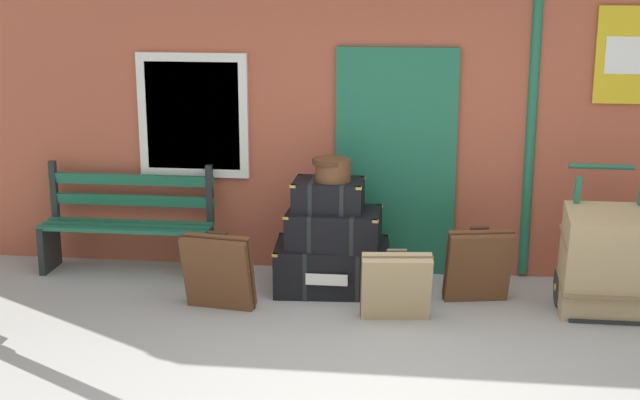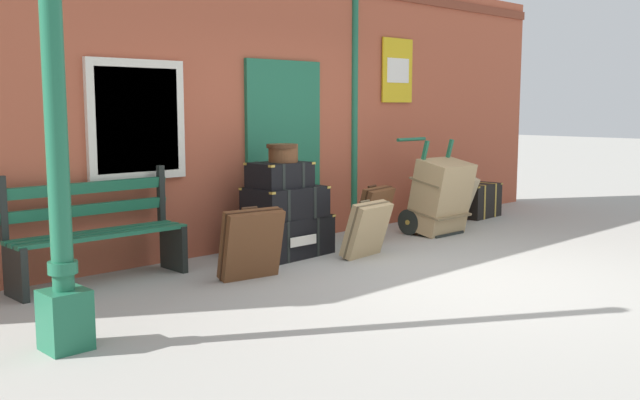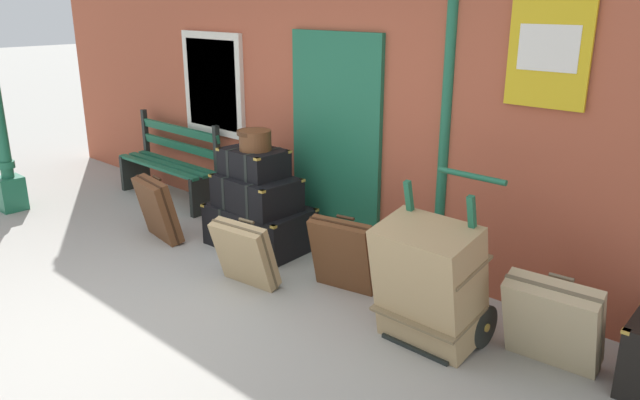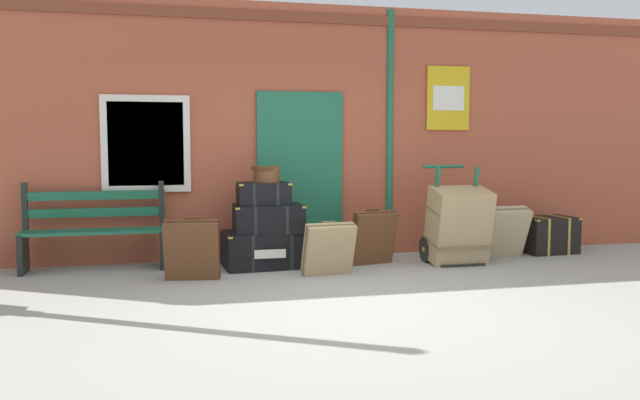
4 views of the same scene
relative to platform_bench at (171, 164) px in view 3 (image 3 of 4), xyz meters
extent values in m
plane|color=#A3A099|center=(2.45, -2.16, -0.44)|extent=(60.00, 60.00, 0.00)
cube|color=#AD5138|center=(2.45, 0.44, 1.16)|extent=(10.40, 0.30, 3.20)
cube|color=#1E6647|center=(2.48, 0.27, 0.61)|extent=(1.10, 0.05, 2.10)
cube|color=#123D2A|center=(2.48, 0.25, 0.61)|extent=(0.06, 0.02, 2.10)
cube|color=silver|center=(0.59, 0.27, 1.01)|extent=(1.04, 0.06, 1.16)
cube|color=silver|center=(0.59, 0.25, 1.01)|extent=(0.88, 0.02, 1.00)
cylinder|color=#1E6647|center=(3.68, 0.29, 1.16)|extent=(0.09, 0.09, 3.14)
cube|color=gold|center=(4.49, 0.27, 1.61)|extent=(0.60, 0.02, 0.84)
cube|color=white|center=(4.49, 0.25, 1.61)|extent=(0.44, 0.01, 0.32)
cube|color=#1E6647|center=(-1.02, -1.55, -0.24)|extent=(0.28, 0.28, 0.40)
cylinder|color=#1E6647|center=(-1.02, -1.55, 0.11)|extent=(0.19, 0.19, 0.08)
cube|color=#1E6647|center=(0.00, -0.20, 0.01)|extent=(1.60, 0.09, 0.04)
cube|color=#1E6647|center=(0.00, -0.06, 0.01)|extent=(1.60, 0.09, 0.04)
cube|color=#1E6647|center=(0.00, 0.08, 0.01)|extent=(1.60, 0.09, 0.04)
cube|color=#1E6647|center=(0.00, 0.14, 0.21)|extent=(1.60, 0.05, 0.10)
cube|color=#1E6647|center=(0.00, 0.14, 0.41)|extent=(1.60, 0.05, 0.10)
cube|color=black|center=(-0.76, -0.06, -0.22)|extent=(0.06, 0.40, 0.45)
cube|color=black|center=(-0.76, 0.14, 0.29)|extent=(0.06, 0.06, 0.56)
cube|color=black|center=(0.76, -0.06, -0.22)|extent=(0.06, 0.40, 0.45)
cube|color=black|center=(0.76, 0.14, 0.29)|extent=(0.06, 0.06, 0.56)
cube|color=black|center=(1.96, -0.28, -0.23)|extent=(1.04, 0.71, 0.42)
cube|color=black|center=(1.74, -0.30, -0.23)|extent=(0.08, 0.65, 0.43)
cube|color=black|center=(2.18, -0.26, -0.23)|extent=(0.08, 0.65, 0.43)
cube|color=#B79338|center=(1.50, -0.61, -0.04)|extent=(0.05, 0.05, 0.02)
cube|color=#B79338|center=(2.46, -0.54, -0.04)|extent=(0.05, 0.05, 0.02)
cube|color=#B79338|center=(1.46, -0.01, -0.04)|extent=(0.05, 0.05, 0.02)
cube|color=#B79338|center=(2.42, 0.05, -0.04)|extent=(0.05, 0.05, 0.02)
cube|color=silver|center=(1.95, -0.63, -0.23)|extent=(0.36, 0.01, 0.10)
cube|color=black|center=(1.98, -0.32, 0.14)|extent=(0.81, 0.55, 0.32)
cube|color=black|center=(1.80, -0.32, 0.14)|extent=(0.05, 0.55, 0.33)
cube|color=black|center=(2.16, -0.32, 0.14)|extent=(0.05, 0.55, 0.33)
cube|color=#B79338|center=(1.59, -0.56, 0.28)|extent=(0.05, 0.05, 0.02)
cube|color=#B79338|center=(2.35, -0.58, 0.28)|extent=(0.05, 0.05, 0.02)
cube|color=#B79338|center=(1.60, -0.06, 0.28)|extent=(0.05, 0.05, 0.02)
cube|color=#B79338|center=(2.36, -0.08, 0.28)|extent=(0.05, 0.05, 0.02)
cube|color=black|center=(1.93, -0.29, 0.43)|extent=(0.60, 0.44, 0.26)
cube|color=black|center=(1.79, -0.29, 0.43)|extent=(0.04, 0.45, 0.27)
cube|color=black|center=(2.06, -0.30, 0.43)|extent=(0.04, 0.45, 0.27)
cube|color=#B79338|center=(1.64, -0.49, 0.54)|extent=(0.05, 0.05, 0.02)
cube|color=#B79338|center=(2.20, -0.50, 0.54)|extent=(0.05, 0.05, 0.02)
cube|color=#B79338|center=(1.65, -0.09, 0.54)|extent=(0.05, 0.05, 0.02)
cube|color=#B79338|center=(2.21, -0.10, 0.54)|extent=(0.05, 0.05, 0.02)
cylinder|color=brown|center=(1.97, -0.31, 0.65)|extent=(0.31, 0.31, 0.19)
cylinder|color=#432715|center=(1.95, -0.31, 0.73)|extent=(0.33, 0.33, 0.04)
cube|color=black|center=(4.22, -0.70, -0.43)|extent=(0.56, 0.28, 0.03)
cube|color=#1E6647|center=(3.97, -0.50, 0.14)|extent=(0.04, 0.34, 1.17)
cube|color=#1E6647|center=(4.47, -0.50, 0.14)|extent=(0.04, 0.34, 1.17)
cylinder|color=#1E6647|center=(4.22, -0.20, 0.72)|extent=(0.54, 0.04, 0.04)
cylinder|color=black|center=(3.90, -0.44, -0.28)|extent=(0.04, 0.32, 0.32)
cylinder|color=#B79338|center=(3.90, -0.44, -0.28)|extent=(0.07, 0.06, 0.06)
cylinder|color=black|center=(4.54, -0.44, -0.28)|extent=(0.04, 0.32, 0.32)
cylinder|color=#B79338|center=(4.54, -0.44, -0.28)|extent=(0.07, 0.06, 0.06)
cube|color=tan|center=(4.22, -0.68, 0.03)|extent=(0.68, 0.60, 0.95)
cube|color=olive|center=(4.22, -0.68, -0.16)|extent=(0.70, 0.46, 0.11)
cube|color=olive|center=(4.22, -0.68, 0.22)|extent=(0.70, 0.46, 0.11)
cube|color=brown|center=(3.22, -0.46, -0.12)|extent=(0.59, 0.40, 0.65)
cylinder|color=#3A2112|center=(3.22, -0.43, 0.21)|extent=(0.16, 0.06, 0.03)
cube|color=#351E10|center=(3.22, -0.46, -0.12)|extent=(0.58, 0.29, 0.64)
cube|color=brown|center=(1.07, -0.88, -0.12)|extent=(0.61, 0.37, 0.65)
cylinder|color=#3A2112|center=(1.07, -0.85, 0.21)|extent=(0.16, 0.05, 0.03)
cube|color=#351E10|center=(1.07, -0.88, -0.12)|extent=(0.60, 0.25, 0.64)
cube|color=tan|center=(2.55, -0.96, -0.15)|extent=(0.59, 0.38, 0.59)
cylinder|color=brown|center=(2.55, -0.93, 0.14)|extent=(0.16, 0.05, 0.03)
cube|color=brown|center=(2.55, -0.96, -0.15)|extent=(0.59, 0.27, 0.57)
cube|color=tan|center=(4.99, -0.36, -0.11)|extent=(0.64, 0.46, 0.66)
cylinder|color=#71644C|center=(4.99, -0.31, 0.20)|extent=(0.16, 0.04, 0.03)
cube|color=brown|center=(4.99, -0.36, -0.11)|extent=(0.64, 0.31, 0.61)
cube|color=#B79338|center=(5.45, -0.40, 0.02)|extent=(0.05, 0.05, 0.02)
camera|label=1|loc=(2.78, -7.82, 2.33)|focal=50.57mm
camera|label=2|loc=(-3.00, -5.98, 1.14)|focal=40.47mm
camera|label=3|loc=(6.35, -4.05, 1.93)|focal=34.47mm
camera|label=4|loc=(0.81, -7.93, 1.03)|focal=37.04mm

